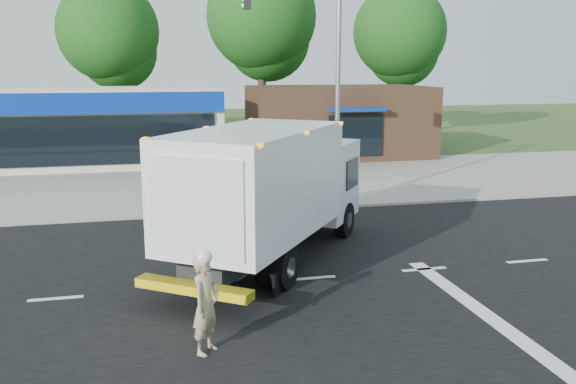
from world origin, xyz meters
name	(u,v)px	position (x,y,z in m)	size (l,w,h in m)	color
ground	(312,279)	(0.00, 0.00, 0.00)	(120.00, 120.00, 0.00)	#385123
road_asphalt	(312,279)	(0.00, 0.00, 0.00)	(60.00, 14.00, 0.02)	black
sidewalk	(255,204)	(0.00, 8.20, 0.06)	(60.00, 2.40, 0.12)	gray
parking_apron	(233,178)	(0.00, 14.00, 0.01)	(60.00, 9.00, 0.02)	gray
lane_markings	(384,293)	(1.35, -1.35, 0.02)	(55.20, 7.00, 0.01)	silver
ems_box_truck	(271,185)	(-0.73, 1.54, 2.12)	(6.91, 8.21, 3.67)	black
emergency_worker	(206,303)	(-2.92, -3.36, 0.97)	(0.76, 0.81, 1.97)	tan
retail_strip_mall	(45,127)	(-9.00, 19.93, 2.01)	(18.00, 6.20, 4.00)	beige
brown_storefront	(339,121)	(7.00, 19.98, 2.00)	(10.00, 6.70, 4.00)	#382316
traffic_signal_pole	(321,72)	(2.35, 7.60, 4.92)	(3.51, 0.25, 8.00)	gray
background_trees	(189,31)	(-0.85, 28.16, 7.38)	(36.77, 7.39, 12.10)	#332114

